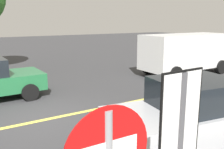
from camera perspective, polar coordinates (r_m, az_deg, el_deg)
ground_plane at (r=8.02m, az=-15.19°, el=-9.92°), size 80.00×80.00×0.00m
lane_marking_centre at (r=9.23m, az=3.02°, el=-6.48°), size 28.00×0.16×0.01m
speed_limit_sign at (r=2.66m, az=14.81°, el=-15.25°), size 0.54×0.06×2.52m
white_van at (r=14.48m, az=16.27°, el=5.03°), size 5.21×2.28×2.20m
car_silver_behind_van at (r=6.26m, az=17.09°, el=-8.45°), size 4.03×2.47×1.63m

